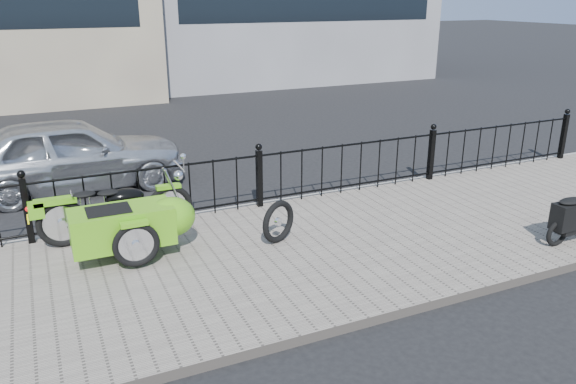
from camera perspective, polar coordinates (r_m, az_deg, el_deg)
name	(u,v)px	position (r m, az deg, el deg)	size (l,w,h in m)	color
ground	(293,242)	(8.34, 0.49, -5.07)	(120.00, 120.00, 0.00)	black
sidewalk	(308,251)	(7.90, 2.04, -6.04)	(30.00, 3.80, 0.12)	slate
curb	(257,207)	(9.53, -3.19, -1.48)	(30.00, 0.10, 0.12)	gray
iron_fence	(259,179)	(9.24, -2.93, 1.29)	(14.11, 0.11, 1.08)	black
motorcycle_sidecar	(134,220)	(7.82, -15.38, -2.77)	(2.28, 1.48, 0.98)	black
spare_tire	(278,222)	(7.92, -0.99, -3.03)	(0.62, 0.62, 0.09)	black
sedan_car	(70,154)	(11.08, -21.24, 3.61)	(1.63, 4.05, 1.38)	silver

